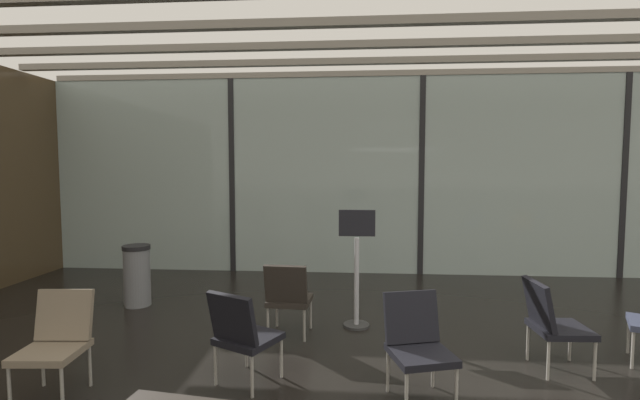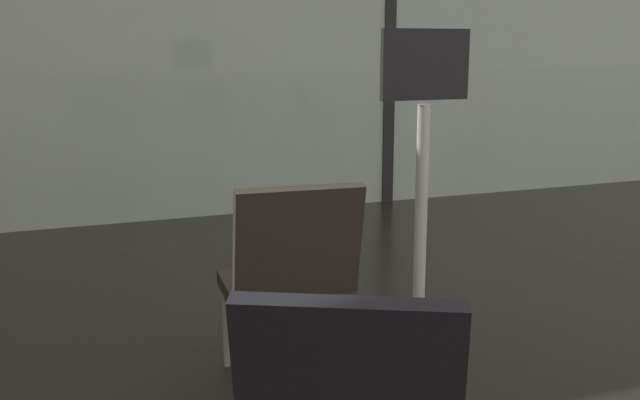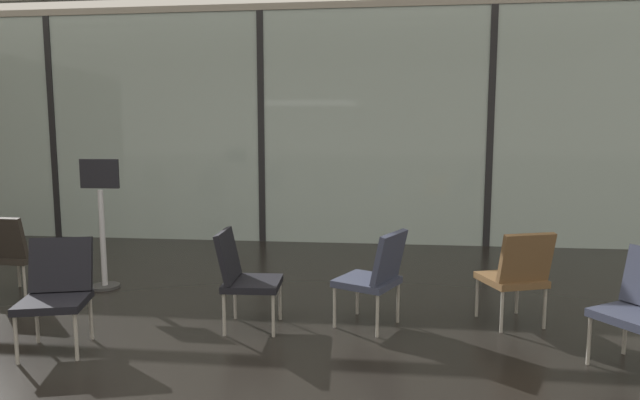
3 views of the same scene
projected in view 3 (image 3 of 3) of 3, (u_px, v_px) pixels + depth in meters
ground_plane at (89, 398)px, 3.44m from camera, size 60.00×60.00×0.00m
glass_curtain_wall at (262, 129)px, 8.35m from camera, size 14.00×0.08×3.60m
window_mullion_0 at (54, 129)px, 8.74m from camera, size 0.10×0.12×3.60m
window_mullion_1 at (262, 129)px, 8.35m from camera, size 0.10×0.12×3.60m
window_mullion_2 at (490, 128)px, 7.96m from camera, size 0.10×0.12×3.60m
parked_airplane at (346, 123)px, 13.57m from camera, size 12.45×4.02×4.02m
lounge_chair_0 at (376, 273)px, 4.66m from camera, size 0.68×0.66×0.87m
lounge_chair_1 at (57, 287)px, 4.21m from camera, size 0.60×0.63×0.87m
lounge_chair_3 at (13, 250)px, 5.57m from camera, size 0.52×0.56×0.87m
lounge_chair_6 at (517, 272)px, 4.68m from camera, size 0.63×0.65×0.87m
lounge_chair_7 at (243, 273)px, 4.65m from camera, size 0.55×0.51×0.87m
info_sign at (102, 228)px, 5.84m from camera, size 0.44×0.32×1.44m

